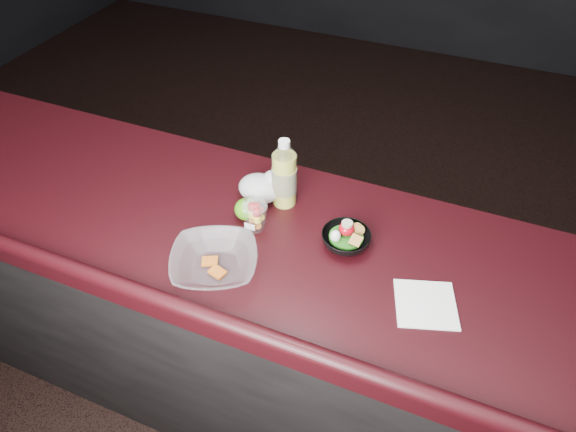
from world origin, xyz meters
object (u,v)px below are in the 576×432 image
at_px(fruit_cup, 255,214).
at_px(snack_bowl, 346,238).
at_px(lemonade_bottle, 284,178).
at_px(green_apple, 246,209).
at_px(takeout_bowl, 214,262).

xyz_separation_m(fruit_cup, snack_bowl, (0.28, 0.04, -0.03)).
relative_size(lemonade_bottle, fruit_cup, 2.13).
distance_m(fruit_cup, snack_bowl, 0.28).
distance_m(lemonade_bottle, green_apple, 0.15).
relative_size(fruit_cup, takeout_bowl, 0.35).
height_order(lemonade_bottle, snack_bowl, lemonade_bottle).
height_order(fruit_cup, snack_bowl, fruit_cup).
bearing_deg(green_apple, snack_bowl, 0.77).
bearing_deg(fruit_cup, snack_bowl, 7.45).
bearing_deg(takeout_bowl, snack_bowl, 37.06).
xyz_separation_m(lemonade_bottle, snack_bowl, (0.24, -0.11, -0.07)).
relative_size(green_apple, snack_bowl, 0.43).
xyz_separation_m(lemonade_bottle, fruit_cup, (-0.04, -0.15, -0.04)).
relative_size(fruit_cup, snack_bowl, 0.63).
xyz_separation_m(fruit_cup, takeout_bowl, (-0.03, -0.20, -0.03)).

